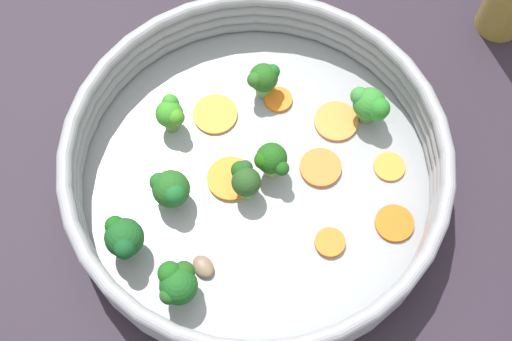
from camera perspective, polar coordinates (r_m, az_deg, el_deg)
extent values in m
plane|color=#271E29|center=(0.72, 0.00, -0.98)|extent=(4.00, 4.00, 0.00)
cylinder|color=#939699|center=(0.72, 0.00, -0.74)|extent=(0.36, 0.36, 0.02)
torus|color=gray|center=(0.70, 0.00, -0.26)|extent=(0.37, 0.37, 0.01)
torus|color=gray|center=(0.69, 0.00, 0.23)|extent=(0.37, 0.37, 0.01)
torus|color=gray|center=(0.68, 0.00, 0.74)|extent=(0.37, 0.37, 0.01)
torus|color=gray|center=(0.66, 0.00, 1.27)|extent=(0.37, 0.37, 0.01)
sphere|color=#939599|center=(0.66, 5.38, -13.32)|extent=(0.01, 0.01, 0.01)
cylinder|color=orange|center=(0.72, 10.62, 0.29)|extent=(0.04, 0.04, 0.00)
cylinder|color=orange|center=(0.70, 11.01, -4.17)|extent=(0.05, 0.05, 0.00)
cylinder|color=orange|center=(0.74, 6.43, 3.92)|extent=(0.06, 0.06, 0.00)
cylinder|color=orange|center=(0.69, 5.92, -5.76)|extent=(0.04, 0.04, 0.01)
cylinder|color=orange|center=(0.74, -3.29, 4.52)|extent=(0.05, 0.05, 0.00)
cylinder|color=orange|center=(0.71, -2.06, -0.66)|extent=(0.05, 0.05, 0.01)
cylinder|color=orange|center=(0.71, 5.18, 0.23)|extent=(0.05, 0.05, 0.01)
cylinder|color=orange|center=(0.75, 1.80, 5.69)|extent=(0.04, 0.04, 0.00)
cylinder|color=#71A74F|center=(0.69, -0.76, -1.51)|extent=(0.02, 0.02, 0.02)
sphere|color=#24491D|center=(0.68, -0.78, -0.92)|extent=(0.03, 0.03, 0.03)
sphere|color=#1F4922|center=(0.68, -0.75, -0.05)|extent=(0.02, 0.02, 0.02)
sphere|color=#1C4D14|center=(0.68, -1.18, -0.18)|extent=(0.02, 0.02, 0.02)
cylinder|color=#7AAB60|center=(0.66, -6.04, -9.59)|extent=(0.01, 0.01, 0.02)
sphere|color=#1A561C|center=(0.65, -6.22, -9.14)|extent=(0.03, 0.03, 0.03)
sphere|color=#1A5917|center=(0.64, -6.92, -8.16)|extent=(0.02, 0.02, 0.02)
sphere|color=#1F4E16|center=(0.65, -5.80, -8.11)|extent=(0.02, 0.02, 0.02)
sphere|color=#22541D|center=(0.64, -7.00, -9.86)|extent=(0.02, 0.02, 0.02)
cylinder|color=#5E8E4A|center=(0.74, 8.85, 4.55)|extent=(0.02, 0.02, 0.02)
sphere|color=#30802B|center=(0.72, 9.06, 5.27)|extent=(0.03, 0.03, 0.03)
sphere|color=#267D23|center=(0.72, 9.84, 4.92)|extent=(0.02, 0.02, 0.02)
sphere|color=#368334|center=(0.72, 8.29, 5.92)|extent=(0.02, 0.02, 0.02)
sphere|color=#2A862D|center=(0.72, 9.72, 4.75)|extent=(0.02, 0.02, 0.02)
cylinder|color=#689245|center=(0.73, -6.79, 3.86)|extent=(0.01, 0.01, 0.02)
sphere|color=#378924|center=(0.72, -6.95, 4.53)|extent=(0.03, 0.03, 0.03)
sphere|color=green|center=(0.71, -6.69, 5.38)|extent=(0.01, 0.01, 0.01)
sphere|color=#348C25|center=(0.71, -6.88, 5.45)|extent=(0.02, 0.02, 0.02)
sphere|color=#408A1E|center=(0.71, -6.40, 4.26)|extent=(0.02, 0.02, 0.02)
cylinder|color=#89B16C|center=(0.68, -10.21, -5.86)|extent=(0.01, 0.01, 0.02)
sphere|color=#184F1D|center=(0.67, -10.49, -5.30)|extent=(0.04, 0.04, 0.04)
sphere|color=#155514|center=(0.67, -11.22, -4.36)|extent=(0.02, 0.02, 0.02)
sphere|color=#12481E|center=(0.65, -10.48, -6.13)|extent=(0.02, 0.02, 0.02)
cylinder|color=#87AC5F|center=(0.70, 1.38, -0.01)|extent=(0.02, 0.02, 0.02)
sphere|color=#1C5415|center=(0.68, 1.41, 0.64)|extent=(0.03, 0.03, 0.03)
sphere|color=#194F15|center=(0.68, 2.08, 0.17)|extent=(0.01, 0.01, 0.01)
sphere|color=#1D570D|center=(0.68, 0.56, 1.00)|extent=(0.02, 0.02, 0.02)
cylinder|color=#70A657|center=(0.75, 0.59, 6.68)|extent=(0.02, 0.02, 0.02)
sphere|color=#215B19|center=(0.73, 0.60, 7.43)|extent=(0.03, 0.03, 0.03)
sphere|color=#275E1C|center=(0.72, -0.08, 7.27)|extent=(0.02, 0.02, 0.02)
sphere|color=#19631B|center=(0.73, 1.33, 7.91)|extent=(0.02, 0.02, 0.02)
cylinder|color=#779A4D|center=(0.70, -6.65, -2.05)|extent=(0.01, 0.01, 0.02)
sphere|color=#20581C|center=(0.68, -6.81, -1.47)|extent=(0.04, 0.04, 0.04)
sphere|color=#1A5D26|center=(0.67, -6.43, -2.15)|extent=(0.02, 0.02, 0.02)
sphere|color=#1E5820|center=(0.68, -7.76, -0.93)|extent=(0.02, 0.02, 0.02)
ellipsoid|color=#7F644C|center=(0.68, -4.24, -7.66)|extent=(0.03, 0.02, 0.01)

